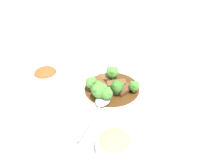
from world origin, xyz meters
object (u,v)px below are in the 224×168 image
at_px(beef_strip_2, 100,83).
at_px(sauce_dish, 134,58).
at_px(side_bowl_appetizer, 114,143).
at_px(broccoli_floret_4, 92,83).
at_px(beef_strip_1, 117,83).
at_px(broccoli_floret_0, 112,72).
at_px(main_plate, 112,89).
at_px(broccoli_floret_2, 100,90).
at_px(broccoli_floret_3, 134,86).
at_px(beef_strip_0, 125,90).
at_px(serving_spoon, 102,102).
at_px(side_bowl_kimchi, 46,76).
at_px(broccoli_floret_5, 118,86).
at_px(broccoli_floret_1, 107,93).
at_px(beef_strip_3, 105,77).

relative_size(beef_strip_2, sauce_dish, 0.99).
bearing_deg(side_bowl_appetizer, broccoli_floret_4, 82.07).
bearing_deg(beef_strip_1, broccoli_floret_0, 84.94).
height_order(main_plate, beef_strip_2, beef_strip_2).
bearing_deg(broccoli_floret_2, broccoli_floret_3, -9.83).
distance_m(main_plate, broccoli_floret_0, 0.07).
bearing_deg(beef_strip_0, side_bowl_appetizer, -125.69).
relative_size(serving_spoon, side_bowl_appetizer, 1.67).
bearing_deg(main_plate, broccoli_floret_4, 164.99).
bearing_deg(sauce_dish, broccoli_floret_3, -120.89).
bearing_deg(beef_strip_1, side_bowl_kimchi, 145.76).
height_order(broccoli_floret_3, broccoli_floret_5, broccoli_floret_5).
height_order(broccoli_floret_2, side_bowl_kimchi, broccoli_floret_2).
bearing_deg(main_plate, serving_spoon, -137.53).
relative_size(beef_strip_1, serving_spoon, 0.42).
bearing_deg(beef_strip_0, broccoli_floret_2, 177.50).
distance_m(beef_strip_1, beef_strip_2, 0.06).
distance_m(beef_strip_2, broccoli_floret_1, 0.10).
distance_m(beef_strip_0, side_bowl_appetizer, 0.23).
bearing_deg(beef_strip_0, broccoli_floret_0, 93.80).
height_order(broccoli_floret_5, side_bowl_appetizer, broccoli_floret_5).
bearing_deg(beef_strip_1, broccoli_floret_3, -58.39).
relative_size(main_plate, side_bowl_kimchi, 3.14).
bearing_deg(beef_strip_2, beef_strip_3, 43.29).
xyz_separation_m(main_plate, beef_strip_3, (-0.00, 0.06, 0.01)).
xyz_separation_m(broccoli_floret_5, sauce_dish, (0.18, 0.20, -0.04)).
bearing_deg(broccoli_floret_3, broccoli_floret_5, 165.69).
bearing_deg(broccoli_floret_2, beef_strip_0, -2.50).
xyz_separation_m(beef_strip_0, side_bowl_kimchi, (-0.23, 0.19, 0.01)).
bearing_deg(beef_strip_3, beef_strip_2, -136.71).
height_order(beef_strip_0, side_bowl_appetizer, side_bowl_appetizer).
height_order(main_plate, broccoli_floret_1, broccoli_floret_1).
relative_size(broccoli_floret_2, broccoli_floret_5, 1.16).
bearing_deg(beef_strip_0, main_plate, 129.09).
distance_m(beef_strip_0, side_bowl_kimchi, 0.30).
bearing_deg(sauce_dish, serving_spoon, -139.07).
relative_size(beef_strip_1, broccoli_floret_2, 1.21).
bearing_deg(broccoli_floret_5, main_plate, 92.52).
bearing_deg(broccoli_floret_0, side_bowl_appetizer, -115.20).
height_order(beef_strip_1, broccoli_floret_1, broccoli_floret_1).
bearing_deg(broccoli_floret_4, side_bowl_appetizer, -97.93).
height_order(beef_strip_1, side_bowl_appetizer, side_bowl_appetizer).
bearing_deg(side_bowl_kimchi, broccoli_floret_5, -44.31).
xyz_separation_m(broccoli_floret_1, broccoli_floret_3, (0.10, 0.00, -0.01)).
height_order(broccoli_floret_0, side_bowl_appetizer, broccoli_floret_0).
xyz_separation_m(main_plate, broccoli_floret_4, (-0.07, 0.02, 0.04)).
relative_size(beef_strip_1, sauce_dish, 1.02).
height_order(beef_strip_1, broccoli_floret_0, broccoli_floret_0).
relative_size(broccoli_floret_0, side_bowl_kimchi, 0.49).
xyz_separation_m(broccoli_floret_0, side_bowl_kimchi, (-0.22, 0.11, -0.02)).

